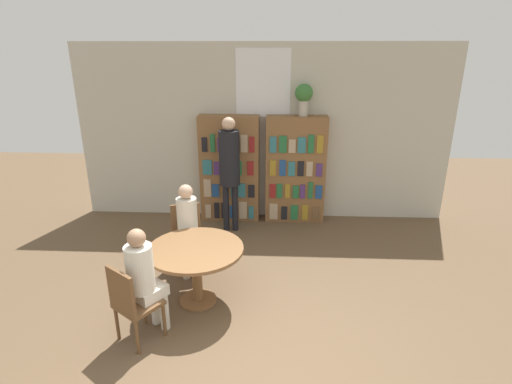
{
  "coord_description": "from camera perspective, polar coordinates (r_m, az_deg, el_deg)",
  "views": [
    {
      "loc": [
        0.22,
        -3.05,
        2.9
      ],
      "look_at": [
        -0.04,
        2.05,
        1.05
      ],
      "focal_mm": 28.0,
      "sensor_mm": 36.0,
      "label": 1
    }
  ],
  "objects": [
    {
      "name": "flower_vase",
      "position": [
        6.67,
        6.85,
        13.5
      ],
      "size": [
        0.29,
        0.29,
        0.52
      ],
      "color": "#B7AD9E",
      "rests_on": "bookshelf_right"
    },
    {
      "name": "chair_left_side",
      "position": [
        5.61,
        -9.79,
        -5.82
      ],
      "size": [
        0.51,
        0.51,
        0.89
      ],
      "rotation": [
        0.0,
        0.0,
        -2.81
      ],
      "color": "brown",
      "rests_on": "ground_plane"
    },
    {
      "name": "seated_reader_left",
      "position": [
        5.35,
        -9.7,
        -4.56
      ],
      "size": [
        0.36,
        0.4,
        1.24
      ],
      "rotation": [
        0.0,
        0.0,
        -2.81
      ],
      "color": "beige",
      "rests_on": "ground_plane"
    },
    {
      "name": "chair_near_camera",
      "position": [
        4.35,
        -17.36,
        -14.69
      ],
      "size": [
        0.56,
        0.56,
        0.89
      ],
      "rotation": [
        0.0,
        0.0,
        -0.62
      ],
      "color": "brown",
      "rests_on": "ground_plane"
    },
    {
      "name": "bookshelf_right",
      "position": [
        6.91,
        5.64,
        3.17
      ],
      "size": [
        1.02,
        0.34,
        1.84
      ],
      "color": "brown",
      "rests_on": "ground_plane"
    },
    {
      "name": "reading_table",
      "position": [
        4.77,
        -8.59,
        -9.28
      ],
      "size": [
        1.12,
        1.12,
        0.73
      ],
      "color": "brown",
      "rests_on": "ground_plane"
    },
    {
      "name": "seated_reader_right",
      "position": [
        4.32,
        -15.72,
        -11.38
      ],
      "size": [
        0.41,
        0.42,
        1.24
      ],
      "rotation": [
        0.0,
        0.0,
        -0.62
      ],
      "color": "silver",
      "rests_on": "ground_plane"
    },
    {
      "name": "wall_back",
      "position": [
        6.95,
        1.0,
        8.35
      ],
      "size": [
        6.4,
        0.07,
        3.0
      ],
      "color": "beige",
      "rests_on": "ground_plane"
    },
    {
      "name": "librarian_standing",
      "position": [
        6.39,
        -3.8,
        4.27
      ],
      "size": [
        0.33,
        0.6,
        1.9
      ],
      "color": "black",
      "rests_on": "ground_plane"
    },
    {
      "name": "ground_plane",
      "position": [
        4.22,
        -0.98,
        -23.55
      ],
      "size": [
        16.0,
        16.0,
        0.0
      ],
      "primitive_type": "plane",
      "color": "brown"
    },
    {
      "name": "bookshelf_left",
      "position": [
        6.95,
        -3.78,
        3.3
      ],
      "size": [
        1.02,
        0.34,
        1.84
      ],
      "color": "brown",
      "rests_on": "ground_plane"
    }
  ]
}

